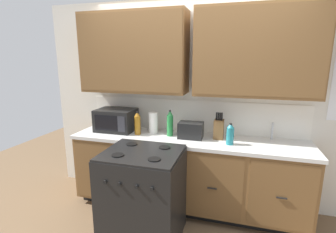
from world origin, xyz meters
name	(u,v)px	position (x,y,z in m)	size (l,w,h in m)	color
ground_plane	(181,222)	(0.00, 0.00, 0.00)	(8.00, 8.00, 0.00)	brown
wall_unit	(192,73)	(0.00, 0.50, 1.66)	(3.93, 0.40, 2.53)	silver
counter_run	(187,173)	(0.00, 0.30, 0.47)	(2.76, 0.64, 0.91)	black
stove_range	(143,195)	(-0.32, -0.33, 0.47)	(0.76, 0.68, 0.95)	black
microwave	(116,120)	(-0.95, 0.36, 1.05)	(0.48, 0.37, 0.28)	black
toaster	(191,130)	(0.04, 0.30, 1.01)	(0.28, 0.18, 0.19)	black
knife_block	(219,129)	(0.35, 0.38, 1.03)	(0.11, 0.14, 0.31)	brown
sink_faucet	(272,131)	(0.95, 0.51, 1.01)	(0.02, 0.02, 0.20)	#B2B5BA
paper_towel_roll	(153,123)	(-0.45, 0.40, 1.04)	(0.12, 0.12, 0.26)	white
bottle_teal	(230,134)	(0.49, 0.20, 1.03)	(0.08, 0.08, 0.24)	#1E707A
bottle_green	(170,123)	(-0.22, 0.33, 1.07)	(0.07, 0.07, 0.31)	#237A38
bottle_amber	(137,123)	(-0.62, 0.28, 1.05)	(0.08, 0.08, 0.28)	#9E6619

